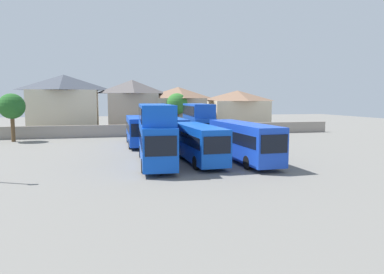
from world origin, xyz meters
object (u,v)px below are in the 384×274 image
object	(u,v)px
bus_4	(138,129)
bus_3	(243,139)
tree_left_of_lot	(177,104)
bus_1	(155,131)
tree_behind_wall	(12,107)
house_terrace_left	(64,104)
house_terrace_centre	(132,106)
bus_2	(198,141)
bus_6	(198,121)
bus_5	(170,129)
house_terrace_right	(178,109)
house_terrace_far_right	(237,110)

from	to	relation	value
bus_4	bus_3	bearing A→B (deg)	32.64
bus_4	tree_left_of_lot	xyz separation A→B (m)	(7.22, 12.71, 2.79)
bus_3	bus_4	size ratio (longest dim) A/B	1.12
bus_1	tree_behind_wall	bearing A→B (deg)	-137.33
house_terrace_left	house_terrace_centre	distance (m)	10.89
bus_2	bus_6	bearing A→B (deg)	163.92
bus_3	tree_behind_wall	xyz separation A→B (m)	(-24.21, 20.49, 2.64)
bus_4	tree_behind_wall	size ratio (longest dim) A/B	1.63
bus_2	bus_5	xyz separation A→B (m)	(-0.39, 13.14, 0.03)
house_terrace_centre	house_terrace_right	distance (m)	7.83
bus_2	bus_5	size ratio (longest dim) A/B	0.85
bus_4	house_terrace_centre	xyz separation A→B (m)	(0.34, 16.46, 2.51)
house_terrace_left	house_terrace_right	size ratio (longest dim) A/B	1.25
tree_behind_wall	bus_5	bearing A→B (deg)	-19.26
bus_4	house_terrace_centre	size ratio (longest dim) A/B	1.18
bus_6	tree_left_of_lot	world-z (taller)	tree_left_of_lot
bus_3	house_terrace_centre	world-z (taller)	house_terrace_centre
house_terrace_far_right	bus_3	bearing A→B (deg)	-109.54
bus_2	house_terrace_far_right	size ratio (longest dim) A/B	0.97
bus_4	bus_5	xyz separation A→B (m)	(3.96, 0.29, -0.06)
bus_1	bus_5	distance (m)	13.47
house_terrace_centre	bus_4	bearing A→B (deg)	-91.17
bus_5	tree_left_of_lot	size ratio (longest dim) A/B	1.83
bus_1	tree_behind_wall	xyz separation A→B (m)	(-16.37, 19.91, 1.72)
bus_5	bus_1	bearing A→B (deg)	-14.72
bus_4	bus_1	bearing A→B (deg)	2.80
bus_1	house_terrace_right	bearing A→B (deg)	168.64
bus_4	tree_behind_wall	distance (m)	17.60
bus_2	tree_left_of_lot	size ratio (longest dim) A/B	1.56
bus_5	house_terrace_far_right	bearing A→B (deg)	138.86
bus_4	tree_left_of_lot	bearing A→B (deg)	150.81
house_terrace_left	house_terrace_right	xyz separation A→B (m)	(18.66, -0.72, -0.94)
house_terrace_left	house_terrace_centre	size ratio (longest dim) A/B	1.24
bus_4	tree_left_of_lot	size ratio (longest dim) A/B	1.58
bus_3	bus_6	xyz separation A→B (m)	(-0.70, 13.85, 0.84)
bus_4	house_terrace_right	xyz separation A→B (m)	(8.15, 16.53, 1.95)
bus_1	bus_2	size ratio (longest dim) A/B	1.16
house_terrace_right	bus_6	bearing A→B (deg)	-91.68
bus_2	tree_left_of_lot	xyz separation A→B (m)	(2.87, 25.56, 2.87)
bus_4	house_terrace_left	distance (m)	20.41
house_terrace_right	tree_behind_wall	distance (m)	25.74
bus_3	tree_behind_wall	distance (m)	31.83
bus_2	bus_5	world-z (taller)	bus_5
bus_6	house_terrace_far_right	bearing A→B (deg)	149.36
bus_2	bus_6	world-z (taller)	bus_6
bus_3	tree_behind_wall	size ratio (longest dim) A/B	1.82
house_terrace_far_right	house_terrace_left	bearing A→B (deg)	-178.50
bus_3	house_terrace_left	size ratio (longest dim) A/B	1.06
bus_3	bus_4	world-z (taller)	bus_3
bus_1	house_terrace_far_right	world-z (taller)	house_terrace_far_right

